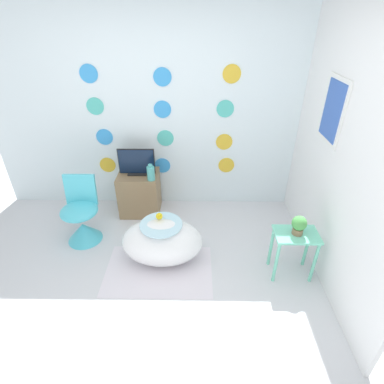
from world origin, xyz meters
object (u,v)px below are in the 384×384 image
(chair, at_px, (82,221))
(potted_plant_left, at_px, (299,225))
(bathtub, at_px, (162,242))
(tv, at_px, (137,163))
(vase, at_px, (151,173))

(chair, relative_size, potted_plant_left, 3.98)
(bathtub, xyz_separation_m, potted_plant_left, (1.32, -0.17, 0.37))
(tv, distance_m, vase, 0.25)
(tv, distance_m, potted_plant_left, 2.03)
(bathtub, height_order, vase, vase)
(bathtub, relative_size, vase, 4.12)
(potted_plant_left, bearing_deg, bathtub, 172.73)
(bathtub, distance_m, tv, 1.10)
(chair, bearing_deg, potted_plant_left, -12.60)
(tv, xyz_separation_m, potted_plant_left, (1.70, -1.09, -0.09))
(vase, bearing_deg, tv, 142.52)
(vase, relative_size, potted_plant_left, 1.06)
(vase, bearing_deg, potted_plant_left, -32.13)
(bathtub, bearing_deg, tv, 112.52)
(chair, height_order, tv, tv)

